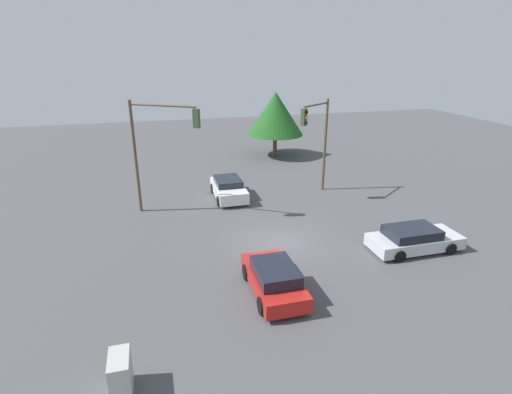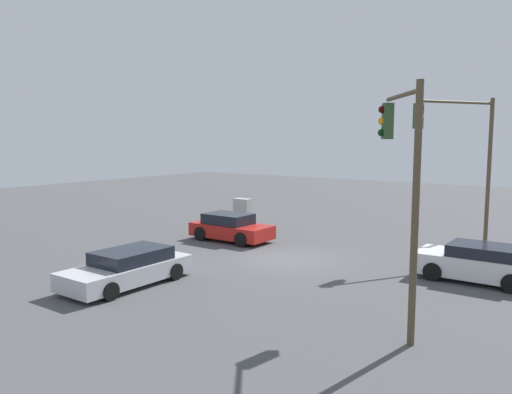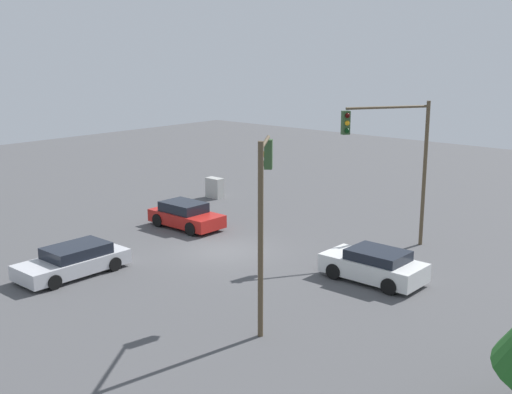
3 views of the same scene
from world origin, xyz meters
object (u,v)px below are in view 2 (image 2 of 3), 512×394
Objects in this scene: sedan_silver at (128,268)px; sedan_red at (231,228)px; electrical_cabinet at (243,208)px; sedan_white at (478,263)px; traffic_signal_main at (403,166)px; traffic_signal_cross at (463,147)px.

sedan_silver is 8.23m from sedan_red.
electrical_cabinet is (3.77, -5.96, -0.02)m from sedan_red.
sedan_red is 0.99× the size of sedan_white.
sedan_silver is 0.72× the size of traffic_signal_main.
sedan_red is at bearing 122.33° from electrical_cabinet.
traffic_signal_cross is 14.43m from electrical_cabinet.
traffic_signal_cross reaches higher than traffic_signal_main.
traffic_signal_cross is at bearing 172.14° from electrical_cabinet.
sedan_white is 0.64× the size of traffic_signal_main.
sedan_red is 3.24× the size of electrical_cabinet.
sedan_silver is 15.14m from traffic_signal_cross.
electrical_cabinet is at bearing 67.67° from sedan_white.
electrical_cabinet reaches higher than sedan_silver.
electrical_cabinet is at bearing -147.67° from sedan_red.
sedan_red is 11.48m from traffic_signal_cross.
traffic_signal_cross reaches higher than sedan_red.
electrical_cabinet is (14.68, -12.38, -3.74)m from traffic_signal_main.
traffic_signal_cross is (-9.94, -4.06, 4.08)m from sedan_red.
traffic_signal_cross is 5.43× the size of electrical_cabinet.
sedan_silver is 12.48m from sedan_white.
electrical_cabinet is at bearing -68.21° from sedan_silver.
traffic_signal_main is (-9.09, -1.61, 3.78)m from sedan_silver.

